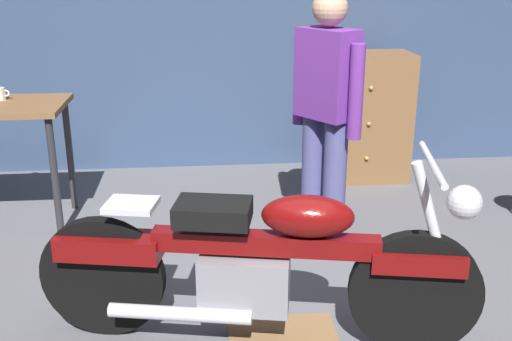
% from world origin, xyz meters
% --- Properties ---
extents(ground_plane, '(12.00, 12.00, 0.00)m').
position_xyz_m(ground_plane, '(0.00, 0.00, 0.00)').
color(ground_plane, slate).
extents(motorcycle, '(2.16, 0.74, 1.00)m').
position_xyz_m(motorcycle, '(-0.10, -0.07, 0.45)').
color(motorcycle, black).
rests_on(motorcycle, ground_plane).
extents(person_standing, '(0.40, 0.48, 1.67)m').
position_xyz_m(person_standing, '(0.45, 1.04, 0.93)').
color(person_standing, '#555795').
rests_on(person_standing, ground_plane).
extents(wooden_dresser, '(0.80, 0.47, 1.10)m').
position_xyz_m(wooden_dresser, '(1.04, 2.30, 0.55)').
color(wooden_dresser, brown).
rests_on(wooden_dresser, ground_plane).
extents(drip_tray, '(0.56, 0.40, 0.01)m').
position_xyz_m(drip_tray, '(0.03, -0.07, 0.01)').
color(drip_tray, olive).
rests_on(drip_tray, ground_plane).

